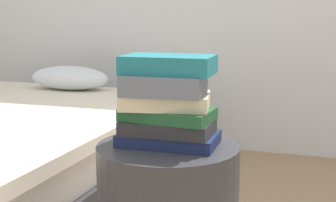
{
  "coord_description": "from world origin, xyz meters",
  "views": [
    {
      "loc": [
        0.42,
        -1.34,
        0.97
      ],
      "look_at": [
        0.0,
        0.0,
        0.71
      ],
      "focal_mm": 50.81,
      "sensor_mm": 36.0,
      "label": 1
    }
  ],
  "objects": [
    {
      "name": "book_cream",
      "position": [
        -0.01,
        0.01,
        0.71
      ],
      "size": [
        0.29,
        0.22,
        0.04
      ],
      "primitive_type": "cube",
      "rotation": [
        0.0,
        0.0,
        0.18
      ],
      "color": "beige",
      "rests_on": "book_forest"
    },
    {
      "name": "book_navy",
      "position": [
        0.0,
        0.01,
        0.59
      ],
      "size": [
        0.3,
        0.19,
        0.04
      ],
      "primitive_type": "cube",
      "rotation": [
        0.0,
        0.0,
        0.02
      ],
      "color": "#19234C",
      "rests_on": "side_table"
    },
    {
      "name": "book_forest",
      "position": [
        0.0,
        0.0,
        0.67
      ],
      "size": [
        0.28,
        0.19,
        0.04
      ],
      "primitive_type": "cube",
      "rotation": [
        0.0,
        0.0,
        -0.08
      ],
      "color": "#1E512D",
      "rests_on": "book_charcoal"
    },
    {
      "name": "book_teal",
      "position": [
        -0.0,
        0.01,
        0.82
      ],
      "size": [
        0.27,
        0.17,
        0.06
      ],
      "primitive_type": "cube",
      "rotation": [
        0.0,
        0.0,
        0.03
      ],
      "color": "#1E727F",
      "rests_on": "book_slate"
    },
    {
      "name": "book_slate",
      "position": [
        -0.01,
        -0.01,
        0.76
      ],
      "size": [
        0.25,
        0.19,
        0.06
      ],
      "primitive_type": "cube",
      "rotation": [
        0.0,
        0.0,
        0.07
      ],
      "color": "slate",
      "rests_on": "book_cream"
    },
    {
      "name": "book_charcoal",
      "position": [
        0.0,
        -0.0,
        0.63
      ],
      "size": [
        0.27,
        0.17,
        0.04
      ],
      "primitive_type": "cube",
      "rotation": [
        0.0,
        0.0,
        -0.0
      ],
      "color": "#28282D",
      "rests_on": "book_navy"
    }
  ]
}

